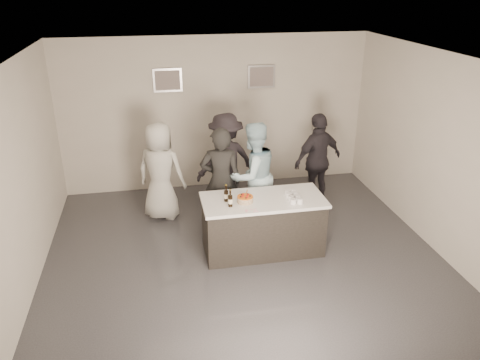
{
  "coord_description": "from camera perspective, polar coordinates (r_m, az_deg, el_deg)",
  "views": [
    {
      "loc": [
        -1.23,
        -5.86,
        3.98
      ],
      "look_at": [
        0.0,
        0.5,
        1.15
      ],
      "focal_mm": 35.0,
      "sensor_mm": 36.0,
      "label": 1
    }
  ],
  "objects": [
    {
      "name": "candles",
      "position": [
        6.71,
        1.7,
        -3.72
      ],
      "size": [
        0.24,
        0.08,
        0.01
      ],
      "primitive_type": "cube",
      "color": "pink",
      "rests_on": "bar_counter"
    },
    {
      "name": "tumbler_cluster",
      "position": [
        7.08,
        6.54,
        -2.02
      ],
      "size": [
        0.19,
        0.4,
        0.08
      ],
      "primitive_type": "cube",
      "color": "gold",
      "rests_on": "bar_counter"
    },
    {
      "name": "bar_counter",
      "position": [
        7.28,
        2.78,
        -5.46
      ],
      "size": [
        1.86,
        0.86,
        0.9
      ],
      "primitive_type": "cube",
      "color": "white",
      "rests_on": "ground"
    },
    {
      "name": "floor",
      "position": [
        7.19,
        0.77,
        -10.01
      ],
      "size": [
        6.0,
        6.0,
        0.0
      ],
      "primitive_type": "plane",
      "color": "#3D3D42",
      "rests_on": "ground"
    },
    {
      "name": "beer_bottle_a",
      "position": [
        6.93,
        -1.7,
        -1.62
      ],
      "size": [
        0.07,
        0.07,
        0.26
      ],
      "primitive_type": "cylinder",
      "color": "black",
      "rests_on": "bar_counter"
    },
    {
      "name": "person_guest_left",
      "position": [
        8.22,
        -9.65,
        1.05
      ],
      "size": [
        1.01,
        0.87,
        1.75
      ],
      "primitive_type": "imported",
      "rotation": [
        0.0,
        0.0,
        2.7
      ],
      "color": "silver",
      "rests_on": "ground"
    },
    {
      "name": "wall_left",
      "position": [
        6.61,
        -25.56,
        -0.91
      ],
      "size": [
        0.04,
        6.0,
        3.0
      ],
      "primitive_type": "cube",
      "color": "beige",
      "rests_on": "ground"
    },
    {
      "name": "wall_front",
      "position": [
        3.98,
        9.99,
        -15.37
      ],
      "size": [
        6.0,
        0.04,
        3.0
      ],
      "primitive_type": "cube",
      "color": "beige",
      "rests_on": "ground"
    },
    {
      "name": "wall_back",
      "position": [
        9.28,
        -2.97,
        8.07
      ],
      "size": [
        6.0,
        0.04,
        3.0
      ],
      "primitive_type": "cube",
      "color": "beige",
      "rests_on": "ground"
    },
    {
      "name": "wall_right",
      "position": [
        7.64,
        23.46,
        2.65
      ],
      "size": [
        0.04,
        6.0,
        3.0
      ],
      "primitive_type": "cube",
      "color": "beige",
      "rests_on": "ground"
    },
    {
      "name": "cake",
      "position": [
        6.94,
        0.63,
        -2.41
      ],
      "size": [
        0.24,
        0.24,
        0.08
      ],
      "primitive_type": "cylinder",
      "color": "orange",
      "rests_on": "bar_counter"
    },
    {
      "name": "beer_bottle_b",
      "position": [
        6.77,
        -1.2,
        -2.24
      ],
      "size": [
        0.07,
        0.07,
        0.26
      ],
      "primitive_type": "cylinder",
      "color": "black",
      "rests_on": "bar_counter"
    },
    {
      "name": "person_guest_right",
      "position": [
        8.71,
        9.46,
        2.42
      ],
      "size": [
        1.12,
        0.78,
        1.76
      ],
      "primitive_type": "imported",
      "rotation": [
        0.0,
        0.0,
        3.51
      ],
      "color": "#2A272E",
      "rests_on": "ground"
    },
    {
      "name": "person_main_black",
      "position": [
        7.6,
        -2.35,
        -0.18
      ],
      "size": [
        0.73,
        0.55,
        1.84
      ],
      "primitive_type": "imported",
      "rotation": [
        0.0,
        0.0,
        2.97
      ],
      "color": "black",
      "rests_on": "ground"
    },
    {
      "name": "person_guest_back",
      "position": [
        8.59,
        -1.72,
        2.44
      ],
      "size": [
        1.29,
        0.97,
        1.76
      ],
      "primitive_type": "imported",
      "rotation": [
        0.0,
        0.0,
        3.45
      ],
      "color": "black",
      "rests_on": "ground"
    },
    {
      "name": "picture_right",
      "position": [
        9.26,
        2.62,
        12.49
      ],
      "size": [
        0.54,
        0.04,
        0.44
      ],
      "primitive_type": "cube",
      "color": "#B2B2B7",
      "rests_on": "wall_back"
    },
    {
      "name": "ceiling",
      "position": [
        6.07,
        0.93,
        14.29
      ],
      "size": [
        6.0,
        6.0,
        0.0
      ],
      "primitive_type": "plane",
      "rotation": [
        3.14,
        0.0,
        0.0
      ],
      "color": "white"
    },
    {
      "name": "person_main_blue",
      "position": [
        7.82,
        1.59,
        0.54
      ],
      "size": [
        1.1,
        1.0,
        1.84
      ],
      "primitive_type": "imported",
      "rotation": [
        0.0,
        0.0,
        3.56
      ],
      "color": "#B6DEEE",
      "rests_on": "ground"
    },
    {
      "name": "picture_left",
      "position": [
        9.02,
        -8.83,
        11.94
      ],
      "size": [
        0.54,
        0.04,
        0.44
      ],
      "primitive_type": "cube",
      "color": "#B2B2B7",
      "rests_on": "wall_back"
    }
  ]
}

